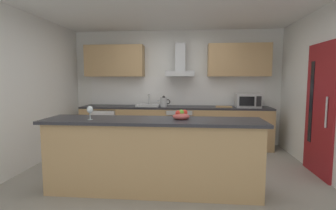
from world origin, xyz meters
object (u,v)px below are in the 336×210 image
Objects in this scene: range_hood at (180,66)px; wine_glass at (90,110)px; microwave at (248,100)px; sink at (148,105)px; oven at (180,127)px; refrigerator at (107,127)px; fruit_bowl at (181,116)px; chopping_board at (224,107)px; kettle at (164,102)px.

range_hood is 4.05× the size of wine_glass.
microwave is at bearing 43.44° from wine_glass.
microwave is at bearing -1.04° from sink.
range_hood is at bearing 9.57° from sink.
oven is 1.11× the size of range_hood.
refrigerator is 3.86× the size of fruit_bowl.
oven is at bearing 178.56° from chopping_board.
chopping_board reaches higher than oven.
chopping_board is (0.94, -0.02, 0.45)m from oven.
chopping_board is at bearing -9.23° from range_hood.
refrigerator is 1.43m from kettle.
microwave reaches higher than wine_glass.
kettle is 2.46m from wine_glass.
oven is at bearing -90.00° from range_hood.
sink reaches higher than wine_glass.
oven is 2.35× the size of chopping_board.
range_hood reaches higher than oven.
fruit_bowl is at bearing -87.09° from range_hood.
microwave is 2.81× the size of wine_glass.
wine_glass reaches higher than fruit_bowl.
kettle is at bearing -179.81° from microwave.
range_hood is (0.35, 0.16, 0.78)m from kettle.
fruit_bowl is at bearing -69.89° from sink.
microwave is 2.27× the size of fruit_bowl.
chopping_board is (1.65, -0.03, -0.02)m from sink.
refrigerator is 2.64m from chopping_board.
microwave is 1.73× the size of kettle.
refrigerator is at bearing -179.91° from oven.
sink is 0.36m from kettle.
sink is at bearing 178.96° from microwave.
oven is 2.77× the size of kettle.
range_hood is at bearing 4.57° from refrigerator.
wine_glass is 0.52× the size of chopping_board.
fruit_bowl is (0.12, -2.37, -0.76)m from range_hood.
chopping_board is (2.60, -0.02, 0.49)m from refrigerator.
sink is 1.73× the size of kettle.
sink is 2.81× the size of wine_glass.
kettle is (-1.79, -0.01, -0.04)m from microwave.
wine_glass is 1.18m from fruit_bowl.
chopping_board is (1.99, 2.36, -0.19)m from wine_glass.
oven is 0.65m from kettle.
kettle is 1.30m from chopping_board.
microwave is 1.79m from kettle.
fruit_bowl is at bearing -110.38° from chopping_board.
range_hood is at bearing 67.36° from wine_glass.
oven is 2.69m from wine_glass.
chopping_board is at bearing 179.52° from microwave.
oven is 4.50× the size of wine_glass.
kettle is (0.35, -0.04, 0.08)m from sink.
range_hood is at bearing 24.88° from kettle.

